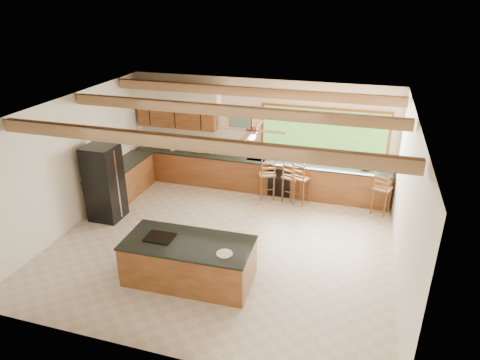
% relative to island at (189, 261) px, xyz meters
% --- Properties ---
extents(ground, '(7.20, 7.20, 0.00)m').
position_rel_island_xyz_m(ground, '(0.19, 1.40, -0.42)').
color(ground, '#BDAF9C').
rests_on(ground, ground).
extents(room_shell, '(7.27, 6.54, 3.02)m').
position_rel_island_xyz_m(room_shell, '(0.02, 2.05, 1.79)').
color(room_shell, '#F0E6CF').
rests_on(room_shell, ground).
extents(counter_run, '(7.12, 3.10, 1.26)m').
position_rel_island_xyz_m(counter_run, '(-0.63, 3.92, 0.04)').
color(counter_run, brown).
rests_on(counter_run, ground).
extents(island, '(2.45, 1.20, 0.86)m').
position_rel_island_xyz_m(island, '(0.00, 0.00, 0.00)').
color(island, brown).
rests_on(island, ground).
extents(refrigerator, '(0.73, 0.70, 1.85)m').
position_rel_island_xyz_m(refrigerator, '(-2.86, 1.71, 0.50)').
color(refrigerator, black).
rests_on(refrigerator, ground).
extents(bar_stool_a, '(0.55, 0.55, 1.19)m').
position_rel_island_xyz_m(bar_stool_a, '(1.49, 3.79, 0.28)').
color(bar_stool_a, brown).
rests_on(bar_stool_a, ground).
extents(bar_stool_b, '(0.55, 0.55, 1.17)m').
position_rel_island_xyz_m(bar_stool_b, '(0.59, 3.79, 0.27)').
color(bar_stool_b, brown).
rests_on(bar_stool_b, ground).
extents(bar_stool_c, '(0.53, 0.53, 1.16)m').
position_rel_island_xyz_m(bar_stool_c, '(1.25, 3.79, 0.26)').
color(bar_stool_c, brown).
rests_on(bar_stool_c, ground).
extents(bar_stool_d, '(0.52, 0.52, 1.13)m').
position_rel_island_xyz_m(bar_stool_d, '(3.49, 3.77, 0.25)').
color(bar_stool_d, brown).
rests_on(bar_stool_d, ground).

